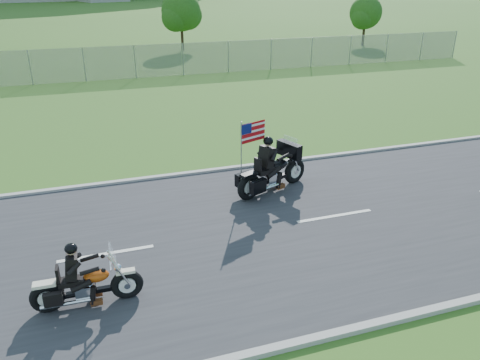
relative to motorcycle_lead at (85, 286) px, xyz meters
name	(u,v)px	position (x,y,z in m)	size (l,w,h in m)	color
ground	(190,241)	(2.45, 1.74, -0.47)	(420.00, 420.00, 0.00)	#2A4E18
road	(190,241)	(2.45, 1.74, -0.45)	(120.00, 8.00, 0.04)	#28282B
curb_north	(163,177)	(2.45, 5.79, -0.42)	(120.00, 0.18, 0.12)	#9E9B93
curb_south	(241,358)	(2.45, -2.31, -0.42)	(120.00, 0.18, 0.12)	#9E9B93
fence	(30,68)	(-2.55, 21.74, 0.53)	(60.00, 0.03, 2.00)	gray
tree_fence_near	(181,13)	(8.50, 31.78, 2.51)	(3.52, 3.28, 4.75)	#382316
tree_fence_far	(366,14)	(24.49, 29.77, 2.17)	(3.08, 2.87, 4.20)	#382316
motorcycle_lead	(85,286)	(0.00, 0.00, 0.00)	(2.17, 0.54, 1.46)	black
motorcycle_follow	(272,173)	(5.45, 3.81, 0.14)	(2.56, 1.36, 2.23)	black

